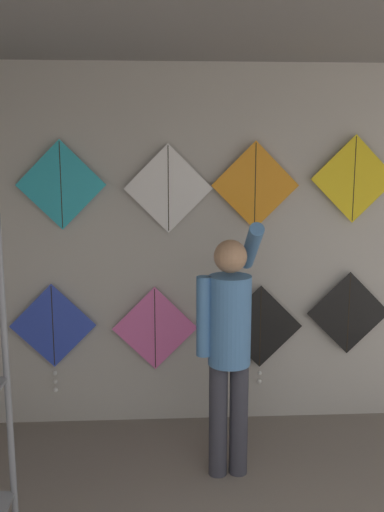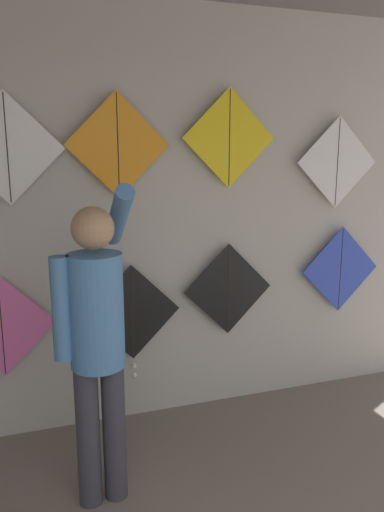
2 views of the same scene
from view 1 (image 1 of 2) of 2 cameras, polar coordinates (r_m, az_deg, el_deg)
The scene contains 10 objects.
back_panel at distance 4.50m, azimuth 6.62°, elevation 0.74°, with size 5.42×0.06×2.80m, color #BCB7AD.
shopkeeper at distance 3.76m, azimuth 3.74°, elevation -8.05°, with size 0.43×0.61×1.71m.
kite_0 at distance 4.57m, azimuth -13.72°, elevation -7.19°, with size 0.67×0.04×0.88m.
kite_1 at distance 4.49m, azimuth -3.72°, elevation -7.24°, with size 0.67×0.01×0.67m.
kite_2 at distance 4.57m, azimuth 6.84°, elevation -7.27°, with size 0.67×0.04×0.81m.
kite_3 at distance 4.70m, azimuth 15.38°, elevation -5.53°, with size 0.67×0.01×0.67m.
kite_5 at distance 4.35m, azimuth -12.97°, elevation 6.94°, with size 0.67×0.01×0.67m.
kite_6 at distance 4.29m, azimuth -2.39°, elevation 6.76°, with size 0.67×0.01×0.67m.
kite_7 at distance 4.35m, azimuth 6.34°, elevation 7.02°, with size 0.67×0.01×0.67m.
kite_8 at distance 4.53m, azimuth 15.91°, elevation 7.41°, with size 0.67×0.01×0.67m.
Camera 1 is at (-0.76, -0.83, 2.16)m, focal length 40.00 mm.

